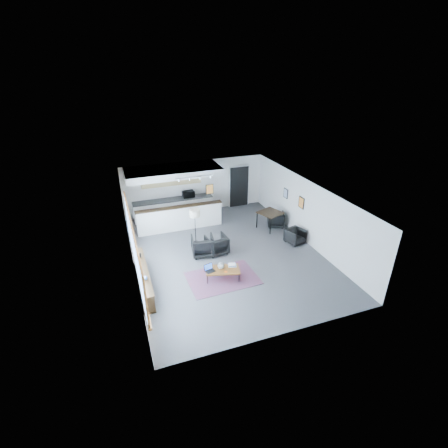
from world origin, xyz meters
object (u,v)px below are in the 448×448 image
object	(u,v)px
ceramic_pot	(221,266)
armchair_left	(203,245)
microwave	(188,193)
book_stack	(232,265)
dining_table	(270,214)
laptop	(209,269)
armchair_right	(217,244)
dining_chair_far	(276,220)
dining_chair_near	(295,237)
floor_lamp	(195,214)
coffee_table	(223,270)

from	to	relation	value
ceramic_pot	armchair_left	bearing A→B (deg)	94.95
microwave	book_stack	bearing A→B (deg)	-92.07
dining_table	microwave	size ratio (longest dim) A/B	2.17
laptop	armchair_right	bearing A→B (deg)	47.71
dining_table	armchair_right	bearing A→B (deg)	-157.21
armchair_right	dining_table	size ratio (longest dim) A/B	0.67
laptop	book_stack	size ratio (longest dim) A/B	1.13
book_stack	armchair_left	bearing A→B (deg)	108.93
armchair_left	ceramic_pot	bearing A→B (deg)	103.77
ceramic_pot	armchair_right	world-z (taller)	armchair_right
dining_chair_far	book_stack	bearing A→B (deg)	64.53
ceramic_pot	book_stack	bearing A→B (deg)	4.27
laptop	dining_table	size ratio (longest dim) A/B	0.31
dining_table	dining_chair_near	size ratio (longest dim) A/B	2.02
dining_chair_near	armchair_right	bearing A→B (deg)	156.67
floor_lamp	dining_table	bearing A→B (deg)	3.13
ceramic_pot	dining_chair_near	xyz separation A→B (m)	(3.72, 1.30, -0.20)
armchair_left	dining_chair_near	bearing A→B (deg)	-177.33
ceramic_pot	coffee_table	bearing A→B (deg)	-46.41
ceramic_pot	dining_table	world-z (taller)	dining_table
microwave	coffee_table	bearing A→B (deg)	-96.00
coffee_table	armchair_left	size ratio (longest dim) A/B	1.50
dining_table	microwave	xyz separation A→B (m)	(-3.08, 2.68, 0.40)
laptop	armchair_right	distance (m)	1.84
book_stack	microwave	xyz separation A→B (m)	(-0.16, 5.55, 0.70)
coffee_table	armchair_left	world-z (taller)	armchair_left
laptop	armchair_left	xyz separation A→B (m)	(0.26, 1.69, -0.02)
ceramic_pot	book_stack	distance (m)	0.44
coffee_table	armchair_right	size ratio (longest dim) A/B	1.60
ceramic_pot	microwave	distance (m)	5.63
floor_lamp	dining_table	distance (m)	3.58
laptop	microwave	world-z (taller)	microwave
book_stack	microwave	bearing A→B (deg)	91.60
coffee_table	book_stack	size ratio (longest dim) A/B	3.85
laptop	dining_chair_near	world-z (taller)	laptop
dining_chair_far	microwave	xyz separation A→B (m)	(-3.45, 2.57, 0.81)
ceramic_pot	armchair_left	xyz separation A→B (m)	(-0.15, 1.72, -0.07)
ceramic_pot	dining_chair_far	xyz separation A→B (m)	(3.72, 3.02, -0.19)
floor_lamp	dining_chair_far	size ratio (longest dim) A/B	2.42
coffee_table	laptop	xyz separation A→B (m)	(-0.46, 0.08, 0.09)
dining_chair_near	dining_table	bearing A→B (deg)	85.79
microwave	armchair_right	bearing A→B (deg)	-91.72
floor_lamp	dining_chair_near	xyz separation A→B (m)	(3.88, -1.42, -1.01)
laptop	dining_table	xyz separation A→B (m)	(3.77, 2.88, 0.27)
coffee_table	book_stack	distance (m)	0.40
armchair_left	armchair_right	distance (m)	0.56
ceramic_pot	dining_chair_far	bearing A→B (deg)	39.04
dining_table	microwave	bearing A→B (deg)	139.05
ceramic_pot	dining_chair_far	distance (m)	4.79
microwave	laptop	bearing A→B (deg)	-100.72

